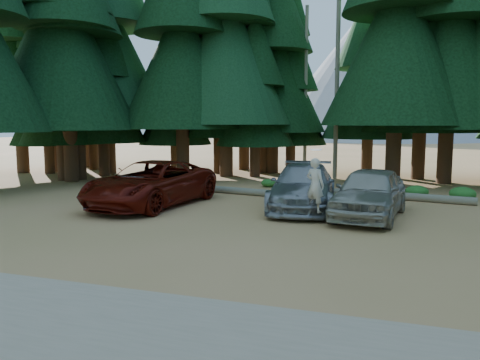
{
  "coord_description": "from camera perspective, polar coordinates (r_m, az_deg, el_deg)",
  "views": [
    {
      "loc": [
        3.87,
        -12.21,
        3.12
      ],
      "look_at": [
        -0.92,
        2.45,
        1.25
      ],
      "focal_mm": 35.0,
      "sensor_mm": 36.0,
      "label": 1
    }
  ],
  "objects": [
    {
      "name": "ground",
      "position": [
        13.18,
        0.5,
        -6.78
      ],
      "size": [
        160.0,
        160.0,
        0.0
      ],
      "primitive_type": "plane",
      "color": "#AB8648",
      "rests_on": "ground"
    },
    {
      "name": "gravel_strip",
      "position": [
        7.56,
        -15.31,
        -17.64
      ],
      "size": [
        26.0,
        3.5,
        0.01
      ],
      "primitive_type": "cube",
      "color": "tan",
      "rests_on": "ground"
    },
    {
      "name": "forest_belt_north",
      "position": [
        27.66,
        9.93,
        0.33
      ],
      "size": [
        36.0,
        7.0,
        22.0
      ],
      "primitive_type": null,
      "color": "black",
      "rests_on": "ground"
    },
    {
      "name": "snag_front",
      "position": [
        27.04,
        11.77,
        12.88
      ],
      "size": [
        0.24,
        0.24,
        12.0
      ],
      "primitive_type": "cylinder",
      "color": "slate",
      "rests_on": "ground"
    },
    {
      "name": "snag_back",
      "position": [
        28.72,
        8.02,
        10.6
      ],
      "size": [
        0.2,
        0.2,
        10.0
      ],
      "primitive_type": "cylinder",
      "color": "slate",
      "rests_on": "ground"
    },
    {
      "name": "mountain_peak",
      "position": [
        101.1,
        14.68,
        12.13
      ],
      "size": [
        48.0,
        50.0,
        28.0
      ],
      "color": "gray",
      "rests_on": "ground"
    },
    {
      "name": "red_pickup",
      "position": [
        18.09,
        -10.75,
        -0.42
      ],
      "size": [
        3.43,
        6.37,
        1.7
      ],
      "primitive_type": "imported",
      "rotation": [
        0.0,
        0.0,
        -0.1
      ],
      "color": "#5E1008",
      "rests_on": "ground"
    },
    {
      "name": "silver_minivan_center",
      "position": [
        17.35,
        7.71,
        -0.81
      ],
      "size": [
        2.84,
        5.77,
        1.61
      ],
      "primitive_type": "imported",
      "rotation": [
        0.0,
        0.0,
        0.11
      ],
      "color": "#95989C",
      "rests_on": "ground"
    },
    {
      "name": "silver_minivan_right",
      "position": [
        16.14,
        15.52,
        -1.47
      ],
      "size": [
        2.61,
        5.13,
        1.67
      ],
      "primitive_type": "imported",
      "rotation": [
        0.0,
        0.0,
        -0.13
      ],
      "color": "#A9A596",
      "rests_on": "ground"
    },
    {
      "name": "frisbee_player",
      "position": [
        14.78,
        9.15,
        -0.58
      ],
      "size": [
        0.74,
        0.64,
        1.98
      ],
      "rotation": [
        0.0,
        0.0,
        2.71
      ],
      "color": "beige",
      "rests_on": "ground"
    },
    {
      "name": "log_left",
      "position": [
        20.52,
        0.64,
        -1.41
      ],
      "size": [
        4.18,
        1.08,
        0.3
      ],
      "primitive_type": "cylinder",
      "rotation": [
        0.0,
        1.57,
        -0.19
      ],
      "color": "slate",
      "rests_on": "ground"
    },
    {
      "name": "log_mid",
      "position": [
        20.13,
        21.51,
        -2.03
      ],
      "size": [
        3.83,
        1.08,
        0.32
      ],
      "primitive_type": "cylinder",
      "rotation": [
        0.0,
        1.57,
        -0.2
      ],
      "color": "slate",
      "rests_on": "ground"
    },
    {
      "name": "log_right",
      "position": [
        20.94,
        12.9,
        -1.4
      ],
      "size": [
        4.56,
        2.28,
        0.31
      ],
      "primitive_type": "cylinder",
      "rotation": [
        0.0,
        1.57,
        0.42
      ],
      "color": "slate",
      "rests_on": "ground"
    },
    {
      "name": "shrub_far_left",
      "position": [
        22.6,
        -5.98,
        -0.27
      ],
      "size": [
        1.12,
        1.12,
        0.62
      ],
      "primitive_type": "ellipsoid",
      "color": "#216F25",
      "rests_on": "ground"
    },
    {
      "name": "shrub_left",
      "position": [
        21.52,
        -5.35,
        -0.73
      ],
      "size": [
        0.98,
        0.98,
        0.54
      ],
      "primitive_type": "ellipsoid",
      "color": "#216F25",
      "rests_on": "ground"
    },
    {
      "name": "shrub_center_left",
      "position": [
        18.99,
        9.91,
        -1.76
      ],
      "size": [
        1.05,
        1.05,
        0.58
      ],
      "primitive_type": "ellipsoid",
      "color": "#216F25",
      "rests_on": "ground"
    },
    {
      "name": "shrub_center_right",
      "position": [
        23.13,
        3.5,
        -0.36
      ],
      "size": [
        0.72,
        0.72,
        0.4
      ],
      "primitive_type": "ellipsoid",
      "color": "#216F25",
      "rests_on": "ground"
    },
    {
      "name": "shrub_right",
      "position": [
        21.11,
        20.76,
        -1.32
      ],
      "size": [
        0.95,
        0.95,
        0.52
      ],
      "primitive_type": "ellipsoid",
      "color": "#216F25",
      "rests_on": "ground"
    },
    {
      "name": "shrub_far_right",
      "position": [
        20.99,
        25.5,
        -1.53
      ],
      "size": [
        1.03,
        1.03,
        0.57
      ],
      "primitive_type": "ellipsoid",
      "color": "#216F25",
      "rests_on": "ground"
    },
    {
      "name": "shrub_edge_west",
      "position": [
        23.57,
        -13.39,
        -0.37
      ],
      "size": [
        0.76,
        0.76,
        0.42
      ],
      "primitive_type": "ellipsoid",
      "color": "#216F25",
      "rests_on": "ground"
    }
  ]
}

